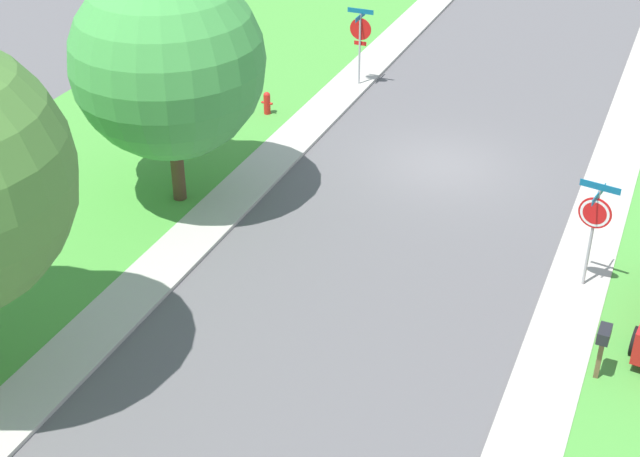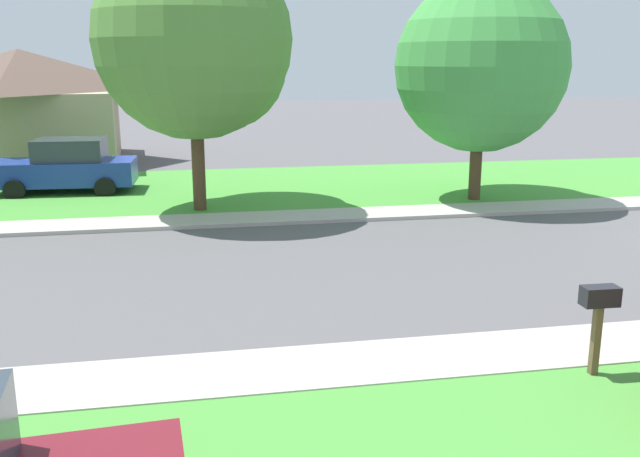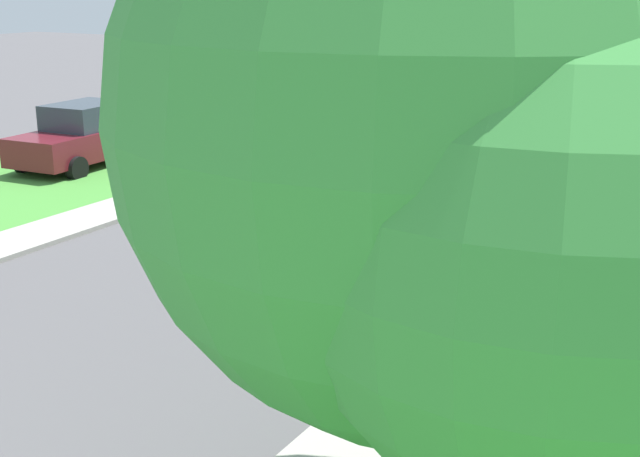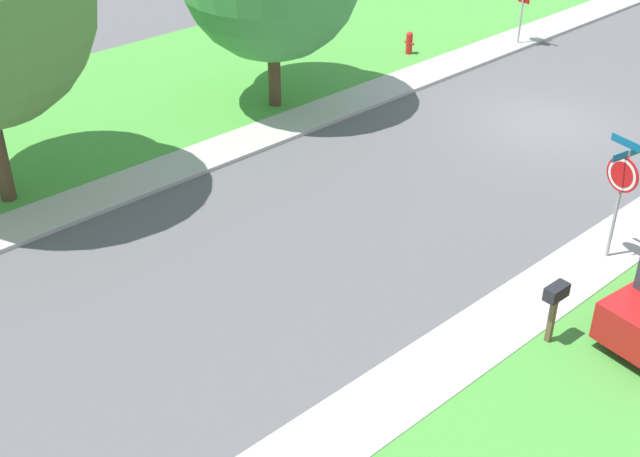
% 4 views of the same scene
% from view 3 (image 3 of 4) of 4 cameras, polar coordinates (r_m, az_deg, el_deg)
% --- Properties ---
extents(sidewalk_east, '(1.40, 56.00, 0.10)m').
position_cam_3_polar(sidewalk_east, '(14.49, 13.42, -3.98)').
color(sidewalk_east, '#ADA89E').
rests_on(sidewalk_east, ground).
extents(sidewalk_west, '(1.40, 56.00, 0.10)m').
position_cam_3_polar(sidewalk_west, '(19.19, -14.43, 0.97)').
color(sidewalk_west, '#ADA89E').
rests_on(sidewalk_west, ground).
extents(car_white_kerbside_mid, '(2.38, 4.47, 1.76)m').
position_cam_3_polar(car_white_kerbside_mid, '(29.70, -7.60, 8.30)').
color(car_white_kerbside_mid, white).
rests_on(car_white_kerbside_mid, ground).
extents(car_maroon_across_road, '(2.27, 4.42, 1.76)m').
position_cam_3_polar(car_maroon_across_road, '(24.22, -15.60, 6.03)').
color(car_maroon_across_road, maroon).
rests_on(car_maroon_across_road, ground).
extents(tree_sidewalk_far, '(5.35, 4.98, 6.49)m').
position_cam_3_polar(tree_sidewalk_far, '(6.23, 9.75, 5.56)').
color(tree_sidewalk_far, '#4C3823').
rests_on(tree_sidewalk_far, ground).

